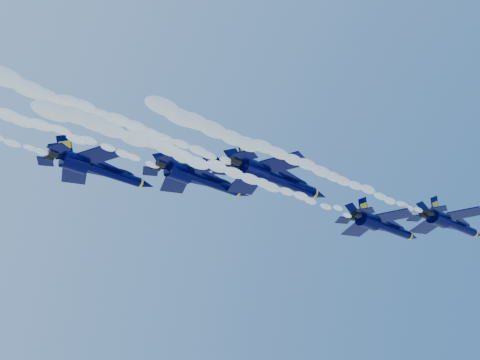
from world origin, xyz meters
TOP-DOWN VIEW (x-y plane):
  - jet_lead at (21.69, -8.88)m, footprint 14.94×12.25m
  - smoke_trail_jet_lead at (-7.88, -8.88)m, footprint 46.36×1.90m
  - jet_second at (12.39, -3.26)m, footprint 15.18×12.45m
  - smoke_trail_jet_second at (-17.28, -3.26)m, footprint 46.36×1.93m
  - jet_third at (-2.67, 3.56)m, footprint 19.24×15.78m
  - smoke_trail_jet_third at (-34.08, 3.56)m, footprint 46.36×2.45m
  - jet_fourth at (-10.30, 11.87)m, footprint 17.49×14.34m
  - jet_fifth at (-22.70, 20.73)m, footprint 17.59×14.43m

SIDE VIEW (x-z plane):
  - smoke_trail_jet_second at x=-17.28m, z-range 148.87..150.61m
  - jet_second at x=12.39m, z-range 147.36..153.00m
  - smoke_trail_jet_lead at x=-7.88m, z-range 149.84..151.55m
  - jet_lead at x=21.69m, z-range 148.36..153.92m
  - smoke_trail_jet_third at x=-34.08m, z-range 154.44..156.65m
  - jet_third at x=-2.67m, z-range 152.45..159.60m
  - jet_fourth at x=-10.30m, z-range 153.55..160.05m
  - jet_fifth at x=-22.70m, z-range 154.71..161.25m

